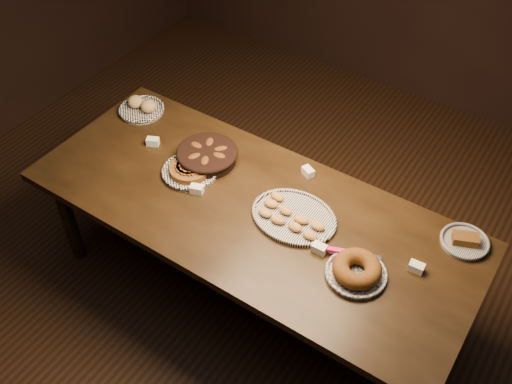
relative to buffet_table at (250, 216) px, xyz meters
The scene contains 9 objects.
ground 0.68m from the buffet_table, ahead, with size 5.00×5.00×0.00m, color black.
buffet_table is the anchor object (origin of this frame).
apple_tart_plate 0.43m from the buffet_table, behind, with size 0.33×0.34×0.06m.
madeleine_platter 0.25m from the buffet_table, 12.09° to the left, with size 0.45×0.37×0.05m.
bundt_cake_plate 0.68m from the buffet_table, ahead, with size 0.34×0.30×0.09m.
croissant_basket 0.44m from the buffet_table, 158.01° to the left, with size 0.42×0.42×0.09m.
bread_roll_plate 1.07m from the buffet_table, 163.29° to the left, with size 0.28×0.28×0.09m.
loaf_plate 1.09m from the buffet_table, 20.54° to the left, with size 0.24×0.24×0.06m.
tent_cards 0.16m from the buffet_table, 47.04° to the left, with size 1.71×0.52×0.04m.
Camera 1 is at (1.17, -1.68, 2.91)m, focal length 40.00 mm.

